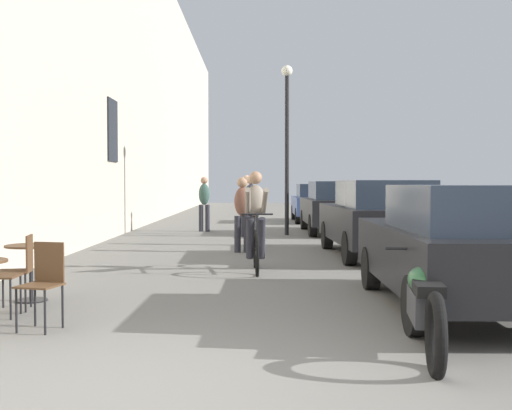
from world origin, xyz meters
TOP-DOWN VIEW (x-y plane):
  - ground_plane at (0.00, 0.00)m, footprint 88.00×88.00m
  - building_facade_left at (-3.45, 14.00)m, footprint 0.54×68.00m
  - cafe_chair_near_toward_street at (-1.46, 1.99)m, footprint 0.46×0.46m
  - cafe_table_mid at (-2.13, 3.53)m, footprint 0.64×0.64m
  - cafe_chair_mid_toward_street at (-2.06, 2.97)m, footprint 0.43×0.43m
  - cyclist_on_bicycle at (0.73, 6.37)m, footprint 0.52×1.76m
  - pedestrian_near at (0.43, 9.21)m, footprint 0.34×0.25m
  - pedestrian_mid at (0.61, 10.77)m, footprint 0.35×0.26m
  - pedestrian_far at (0.47, 13.28)m, footprint 0.34×0.25m
  - pedestrian_furthest at (-0.88, 15.19)m, footprint 0.34×0.24m
  - street_lamp at (1.63, 13.86)m, footprint 0.32×0.32m
  - parked_car_nearest at (3.12, 2.93)m, footprint 1.82×4.20m
  - parked_car_second at (3.23, 8.41)m, footprint 1.96×4.43m
  - parked_car_third at (3.14, 14.52)m, footprint 1.87×4.39m
  - parked_car_fourth at (3.07, 20.11)m, footprint 1.77×4.15m
  - parked_motorcycle at (2.25, 1.15)m, footprint 0.62×2.14m

SIDE VIEW (x-z plane):
  - ground_plane at x=0.00m, z-range 0.00..0.00m
  - parked_motorcycle at x=2.25m, z-range -0.05..0.86m
  - cafe_chair_near_toward_street at x=-1.46m, z-range 0.07..0.96m
  - cafe_chair_mid_toward_street at x=-2.06m, z-range 0.07..0.96m
  - cafe_table_mid at x=-2.13m, z-range 0.16..0.88m
  - parked_car_fourth at x=3.07m, z-range 0.03..1.50m
  - parked_car_nearest at x=3.12m, z-range 0.03..1.51m
  - parked_car_third at x=3.14m, z-range 0.03..1.59m
  - parked_car_second at x=3.23m, z-range 0.03..1.59m
  - cyclist_on_bicycle at x=0.73m, z-range -0.06..1.68m
  - pedestrian_near at x=0.43m, z-range 0.10..1.73m
  - pedestrian_mid at x=0.61m, z-range 0.11..1.80m
  - pedestrian_furthest at x=-0.88m, z-range 0.11..1.81m
  - pedestrian_far at x=0.47m, z-range 0.11..1.84m
  - street_lamp at x=1.63m, z-range 0.66..5.56m
  - building_facade_left at x=-3.45m, z-range 0.00..10.60m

